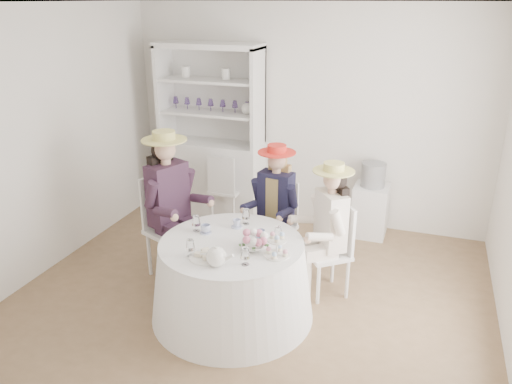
% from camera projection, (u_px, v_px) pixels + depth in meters
% --- Properties ---
extents(ground, '(4.50, 4.50, 0.00)m').
position_uv_depth(ground, '(253.00, 294.00, 4.92)').
color(ground, brown).
rests_on(ground, ground).
extents(ceiling, '(4.50, 4.50, 0.00)m').
position_uv_depth(ceiling, '(252.00, 2.00, 3.94)').
color(ceiling, white).
rests_on(ceiling, wall_back).
extents(wall_back, '(4.50, 0.00, 4.50)m').
position_uv_depth(wall_back, '(307.00, 117.00, 6.19)').
color(wall_back, white).
rests_on(wall_back, ground).
extents(wall_front, '(4.50, 0.00, 4.50)m').
position_uv_depth(wall_front, '(126.00, 274.00, 2.67)').
color(wall_front, white).
rests_on(wall_front, ground).
extents(wall_left, '(0.00, 4.50, 4.50)m').
position_uv_depth(wall_left, '(47.00, 142.00, 5.13)').
color(wall_left, white).
rests_on(wall_left, ground).
extents(tea_table, '(1.48, 1.48, 0.73)m').
position_uv_depth(tea_table, '(232.00, 279.00, 4.50)').
color(tea_table, white).
rests_on(tea_table, ground).
extents(hutch, '(1.38, 0.66, 2.23)m').
position_uv_depth(hutch, '(213.00, 156.00, 6.55)').
color(hutch, silver).
rests_on(hutch, ground).
extents(side_table, '(0.41, 0.41, 0.63)m').
position_uv_depth(side_table, '(370.00, 210.00, 6.07)').
color(side_table, silver).
rests_on(side_table, ground).
extents(hatbox, '(0.31, 0.31, 0.29)m').
position_uv_depth(hatbox, '(373.00, 175.00, 5.90)').
color(hatbox, black).
rests_on(hatbox, side_table).
extents(guest_left, '(0.65, 0.59, 1.55)m').
position_uv_depth(guest_left, '(170.00, 197.00, 4.98)').
color(guest_left, silver).
rests_on(guest_left, ground).
extents(guest_mid, '(0.51, 0.53, 1.36)m').
position_uv_depth(guest_mid, '(275.00, 201.00, 5.16)').
color(guest_mid, silver).
rests_on(guest_mid, ground).
extents(guest_right, '(0.58, 0.56, 1.35)m').
position_uv_depth(guest_right, '(328.00, 223.00, 4.68)').
color(guest_right, silver).
rests_on(guest_right, ground).
extents(spare_chair, '(0.38, 0.38, 0.91)m').
position_uv_depth(spare_chair, '(225.00, 187.00, 6.33)').
color(spare_chair, silver).
rests_on(spare_chair, ground).
extents(teacup_a, '(0.10, 0.10, 0.07)m').
position_uv_depth(teacup_a, '(206.00, 229.00, 4.53)').
color(teacup_a, white).
rests_on(teacup_a, tea_table).
extents(teacup_b, '(0.10, 0.10, 0.07)m').
position_uv_depth(teacup_b, '(237.00, 224.00, 4.64)').
color(teacup_b, white).
rests_on(teacup_b, tea_table).
extents(teacup_c, '(0.09, 0.09, 0.07)m').
position_uv_depth(teacup_c, '(261.00, 234.00, 4.44)').
color(teacup_c, white).
rests_on(teacup_c, tea_table).
extents(flower_bowl, '(0.25, 0.25, 0.05)m').
position_uv_depth(flower_bowl, '(253.00, 248.00, 4.22)').
color(flower_bowl, white).
rests_on(flower_bowl, tea_table).
extents(flower_arrangement, '(0.18, 0.18, 0.07)m').
position_uv_depth(flower_arrangement, '(254.00, 239.00, 4.23)').
color(flower_arrangement, '#D2698A').
rests_on(flower_arrangement, tea_table).
extents(table_teapot, '(0.23, 0.17, 0.18)m').
position_uv_depth(table_teapot, '(217.00, 257.00, 3.97)').
color(table_teapot, white).
rests_on(table_teapot, tea_table).
extents(sandwich_plate, '(0.27, 0.27, 0.06)m').
position_uv_depth(sandwich_plate, '(206.00, 256.00, 4.10)').
color(sandwich_plate, white).
rests_on(sandwich_plate, tea_table).
extents(cupcake_stand, '(0.22, 0.22, 0.20)m').
position_uv_depth(cupcake_stand, '(277.00, 248.00, 4.11)').
color(cupcake_stand, white).
rests_on(cupcake_stand, tea_table).
extents(stemware_set, '(0.85, 0.82, 0.15)m').
position_uv_depth(stemware_set, '(231.00, 235.00, 4.34)').
color(stemware_set, white).
rests_on(stemware_set, tea_table).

